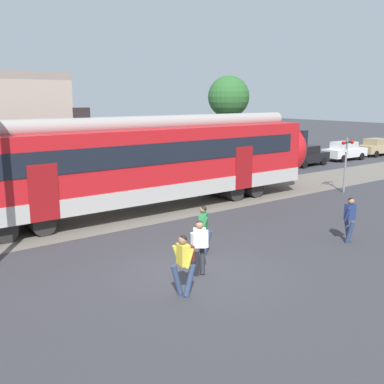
% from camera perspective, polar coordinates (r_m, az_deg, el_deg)
% --- Properties ---
extents(ground_plane, '(160.00, 160.00, 0.00)m').
position_cam_1_polar(ground_plane, '(13.69, 0.66, -10.07)').
color(ground_plane, '#38383D').
extents(pedestrian_yellow, '(0.62, 0.58, 1.67)m').
position_cam_1_polar(pedestrian_yellow, '(11.80, -1.02, -8.61)').
color(pedestrian_yellow, navy).
rests_on(pedestrian_yellow, ground).
extents(pedestrian_white, '(0.67, 0.54, 1.67)m').
position_cam_1_polar(pedestrian_white, '(13.13, 0.96, -6.45)').
color(pedestrian_white, '#28282D').
rests_on(pedestrian_white, ground).
extents(pedestrian_green, '(0.47, 0.70, 1.67)m').
position_cam_1_polar(pedestrian_green, '(14.83, 1.46, -4.40)').
color(pedestrian_green, navy).
rests_on(pedestrian_green, ground).
extents(pedestrian_navy, '(0.58, 0.62, 1.67)m').
position_cam_1_polar(pedestrian_navy, '(17.00, 19.40, -2.96)').
color(pedestrian_navy, navy).
rests_on(pedestrian_navy, ground).
extents(parked_car_red, '(4.04, 1.83, 1.54)m').
position_cam_1_polar(parked_car_red, '(31.54, 8.31, 3.85)').
color(parked_car_red, '#B22323').
rests_on(parked_car_red, ground).
extents(parked_car_black, '(4.09, 1.94, 1.54)m').
position_cam_1_polar(parked_car_black, '(35.55, 14.22, 4.51)').
color(parked_car_black, black).
rests_on(parked_car_black, ground).
extents(parked_car_white, '(4.04, 1.83, 1.54)m').
position_cam_1_polar(parked_car_white, '(39.69, 18.81, 4.98)').
color(parked_car_white, silver).
rests_on(parked_car_white, ground).
extents(parked_car_tan, '(4.08, 1.92, 1.54)m').
position_cam_1_polar(parked_car_tan, '(43.86, 22.42, 5.32)').
color(parked_car_tan, tan).
rests_on(parked_car_tan, ground).
extents(crossing_signal, '(0.96, 0.21, 3.00)m').
position_cam_1_polar(crossing_signal, '(25.90, 19.00, 4.34)').
color(crossing_signal, gray).
rests_on(crossing_signal, ground).
extents(street_tree_right, '(3.25, 3.25, 6.82)m').
position_cam_1_polar(street_tree_right, '(36.01, 4.67, 11.91)').
color(street_tree_right, brown).
rests_on(street_tree_right, ground).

